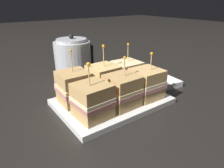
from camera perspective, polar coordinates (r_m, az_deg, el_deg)
ground_plane at (r=0.69m, az=0.00°, el=-5.58°), size 6.00×6.00×0.00m
serving_platter at (r=0.68m, az=0.00°, el=-4.92°), size 0.36×0.25×0.02m
sandwich_front_left at (r=0.56m, az=-5.63°, el=-4.75°), size 0.10×0.10×0.16m
sandwich_front_center at (r=0.62m, az=2.76°, el=-2.01°), size 0.10×0.10×0.16m
sandwich_front_right at (r=0.68m, az=9.83°, el=0.15°), size 0.10×0.10×0.16m
sandwich_back_left at (r=0.65m, az=-10.75°, el=-0.99°), size 0.10×0.10×0.17m
sandwich_back_center at (r=0.70m, az=-2.38°, el=1.12°), size 0.10×0.10×0.18m
sandwich_back_right at (r=0.76m, az=4.27°, el=2.75°), size 0.10×0.10×0.17m
kettle_steel at (r=0.89m, az=-11.18°, el=6.78°), size 0.18×0.15×0.20m
napkin_stack at (r=0.86m, az=14.00°, el=0.59°), size 0.13×0.13×0.02m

